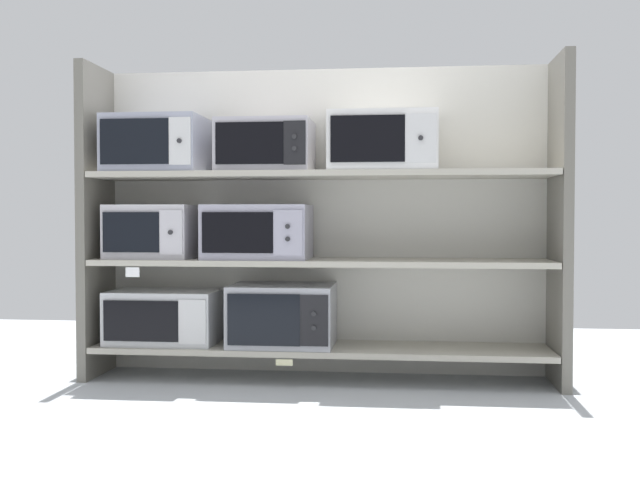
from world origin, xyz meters
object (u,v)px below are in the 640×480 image
(microwave_2, at_px, (152,232))
(microwave_6, at_px, (383,143))
(microwave_3, at_px, (258,232))
(microwave_4, at_px, (157,145))
(microwave_0, at_px, (164,317))
(microwave_1, at_px, (283,315))
(microwave_5, at_px, (266,146))

(microwave_2, distance_m, microwave_6, 1.31)
(microwave_3, distance_m, microwave_6, 0.80)
(microwave_2, height_order, microwave_4, microwave_4)
(microwave_0, height_order, microwave_3, microwave_3)
(microwave_1, bearing_deg, microwave_4, 179.99)
(microwave_4, bearing_deg, microwave_6, 0.00)
(microwave_2, bearing_deg, microwave_0, -0.04)
(microwave_1, relative_size, microwave_3, 0.99)
(microwave_3, height_order, microwave_4, microwave_4)
(microwave_0, bearing_deg, microwave_1, -0.03)
(microwave_1, distance_m, microwave_2, 0.83)
(microwave_1, bearing_deg, microwave_2, 179.97)
(microwave_1, height_order, microwave_4, microwave_4)
(microwave_0, relative_size, microwave_6, 1.05)
(microwave_2, xyz_separation_m, microwave_6, (1.22, -0.00, 0.46))
(microwave_4, distance_m, microwave_5, 0.59)
(microwave_5, bearing_deg, microwave_3, 179.69)
(microwave_2, distance_m, microwave_3, 0.57)
(microwave_3, bearing_deg, microwave_0, -180.00)
(microwave_1, bearing_deg, microwave_5, 179.92)
(microwave_2, bearing_deg, microwave_1, -0.03)
(microwave_1, distance_m, microwave_6, 1.04)
(microwave_0, height_order, microwave_1, microwave_1)
(microwave_2, height_order, microwave_3, same)
(microwave_3, xyz_separation_m, microwave_6, (0.65, -0.00, 0.46))
(microwave_1, distance_m, microwave_5, 0.89)
(microwave_2, bearing_deg, microwave_5, -0.02)
(microwave_4, bearing_deg, microwave_1, -0.01)
(microwave_5, bearing_deg, microwave_4, 180.00)
(microwave_0, height_order, microwave_5, microwave_5)
(microwave_6, bearing_deg, microwave_2, 179.99)
(microwave_4, xyz_separation_m, microwave_5, (0.59, -0.00, -0.01))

